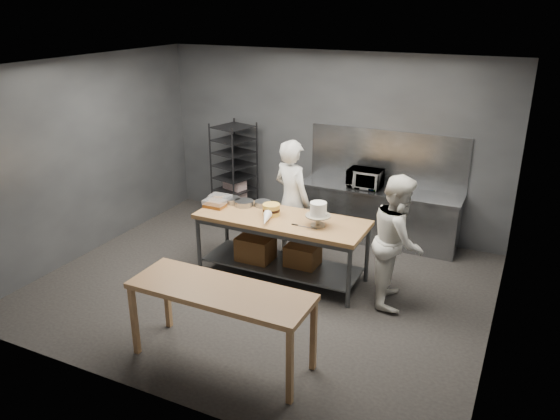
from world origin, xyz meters
name	(u,v)px	position (x,y,z in m)	size (l,w,h in m)	color
ground	(263,285)	(0.00, 0.00, 0.00)	(6.00, 6.00, 0.00)	black
back_wall	(330,142)	(0.00, 2.50, 1.50)	(6.00, 0.04, 3.00)	#4C4F54
work_table	(279,240)	(0.08, 0.36, 0.57)	(2.40, 0.90, 0.92)	brown
near_counter	(220,296)	(0.39, -1.70, 0.81)	(2.00, 0.70, 0.90)	#8B5E39
back_counter	(378,215)	(1.00, 2.18, 0.45)	(2.60, 0.60, 0.90)	slate
splashback_panel	(387,158)	(1.00, 2.48, 1.35)	(2.60, 0.02, 0.90)	slate
speed_rack	(234,172)	(-1.65, 2.10, 0.86)	(0.75, 0.78, 1.75)	black
chef_behind	(292,201)	(-0.02, 1.01, 0.93)	(0.68, 0.45, 1.87)	silver
chef_right	(398,240)	(1.75, 0.41, 0.87)	(0.84, 0.66, 1.74)	silver
microwave	(365,178)	(0.75, 2.18, 1.05)	(0.54, 0.37, 0.30)	black
frosted_cake_stand	(318,212)	(0.69, 0.29, 1.13)	(0.34, 0.34, 0.33)	#A89D86
layer_cake	(271,210)	(-0.05, 0.38, 1.00)	(0.24, 0.24, 0.16)	#F7C44E
cake_pans	(245,202)	(-0.59, 0.58, 0.96)	(0.74, 0.36, 0.07)	gray
piping_bag	(266,219)	(0.02, 0.08, 0.98)	(0.12, 0.12, 0.38)	white
offset_spatula	(301,226)	(0.49, 0.19, 0.93)	(0.36, 0.02, 0.02)	slate
pastry_clamshells	(218,201)	(-0.95, 0.41, 0.98)	(0.35, 0.43, 0.11)	brown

